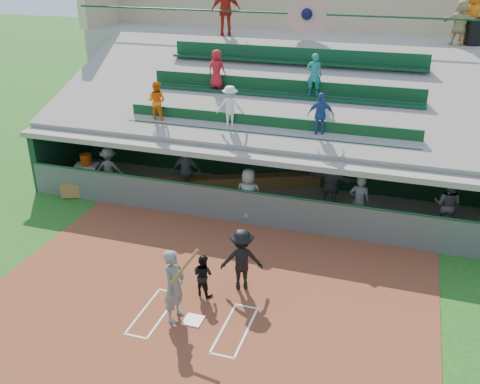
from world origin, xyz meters
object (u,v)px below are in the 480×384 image
(home_plate, at_px, (193,320))
(catcher, at_px, (203,275))
(batter_at_plate, at_px, (174,285))
(white_table, at_px, (87,174))
(water_cooler, at_px, (86,160))
(trash_bin, at_px, (474,31))

(home_plate, distance_m, catcher, 1.21)
(batter_at_plate, distance_m, white_table, 8.80)
(catcher, bearing_deg, water_cooler, -20.96)
(home_plate, bearing_deg, white_table, 137.43)
(batter_at_plate, height_order, catcher, batter_at_plate)
(white_table, bearing_deg, water_cooler, 34.89)
(home_plate, xyz_separation_m, trash_bin, (6.13, 12.90, 5.06))
(white_table, distance_m, water_cooler, 0.57)
(batter_at_plate, bearing_deg, water_cooler, 135.29)
(catcher, bearing_deg, trash_bin, -100.92)
(water_cooler, bearing_deg, trash_bin, 27.78)
(home_plate, bearing_deg, batter_at_plate, -177.06)
(white_table, bearing_deg, home_plate, -59.35)
(white_table, height_order, water_cooler, water_cooler)
(trash_bin, bearing_deg, batter_at_plate, -116.88)
(home_plate, relative_size, water_cooler, 1.06)
(home_plate, height_order, white_table, white_table)
(water_cooler, relative_size, trash_bin, 0.41)
(batter_at_plate, relative_size, catcher, 1.74)
(batter_at_plate, distance_m, water_cooler, 8.79)
(home_plate, height_order, water_cooler, water_cooler)
(catcher, height_order, trash_bin, trash_bin)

